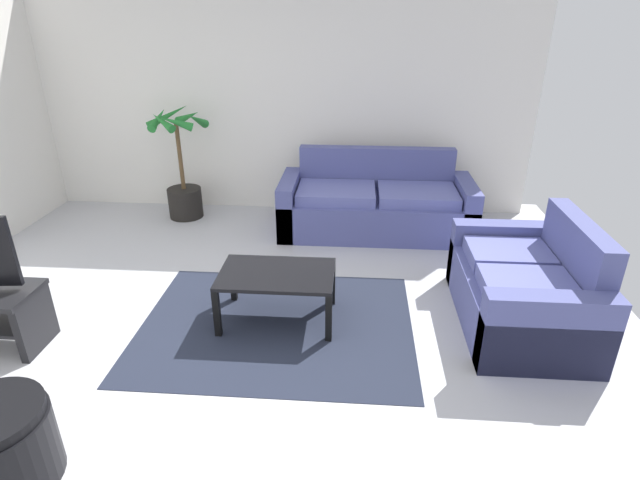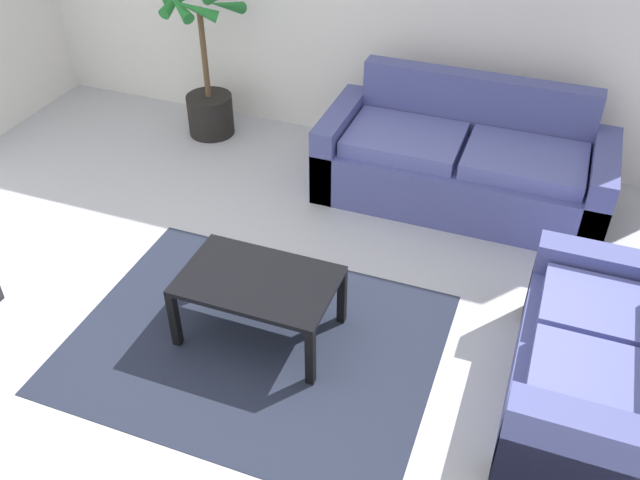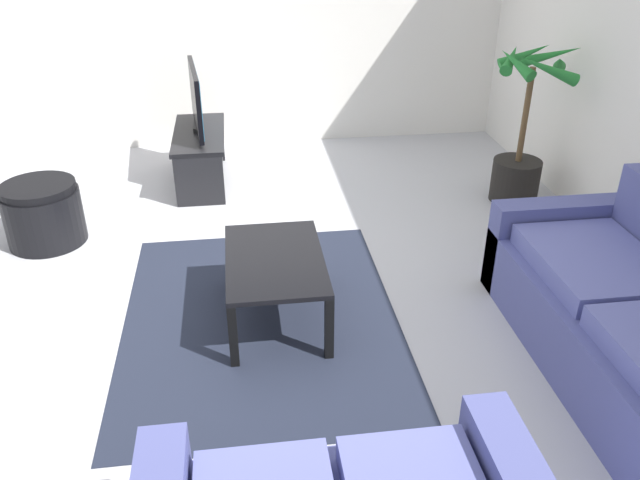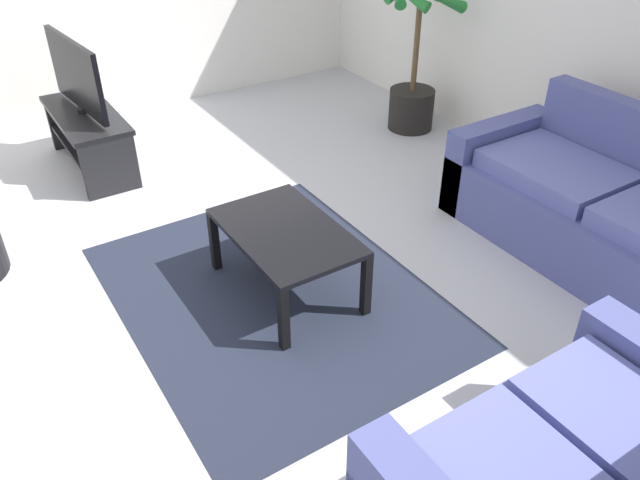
% 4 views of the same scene
% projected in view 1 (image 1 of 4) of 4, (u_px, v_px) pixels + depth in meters
% --- Properties ---
extents(ground_plane, '(6.60, 6.60, 0.00)m').
position_uv_depth(ground_plane, '(233.00, 344.00, 3.85)').
color(ground_plane, '#B2B2B7').
extents(wall_back, '(6.00, 0.06, 2.70)m').
position_uv_depth(wall_back, '(283.00, 101.00, 6.00)').
color(wall_back, silver).
rests_on(wall_back, ground).
extents(couch_main, '(2.16, 0.90, 0.90)m').
position_uv_depth(couch_main, '(376.00, 206.00, 5.72)').
color(couch_main, '#4C518C').
rests_on(couch_main, ground).
extents(couch_loveseat, '(0.90, 1.43, 0.90)m').
position_uv_depth(couch_loveseat, '(524.00, 290.00, 4.00)').
color(couch_loveseat, '#4C518C').
rests_on(couch_loveseat, ground).
extents(coffee_table, '(0.92, 0.59, 0.44)m').
position_uv_depth(coffee_table, '(277.00, 279.00, 4.01)').
color(coffee_table, black).
rests_on(coffee_table, ground).
extents(area_rug, '(2.20, 1.70, 0.01)m').
position_uv_depth(area_rug, '(277.00, 325.00, 4.07)').
color(area_rug, '#1E2333').
rests_on(area_rug, ground).
extents(potted_palm, '(0.73, 0.70, 1.35)m').
position_uv_depth(potted_palm, '(183.00, 178.00, 6.04)').
color(potted_palm, black).
rests_on(potted_palm, ground).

